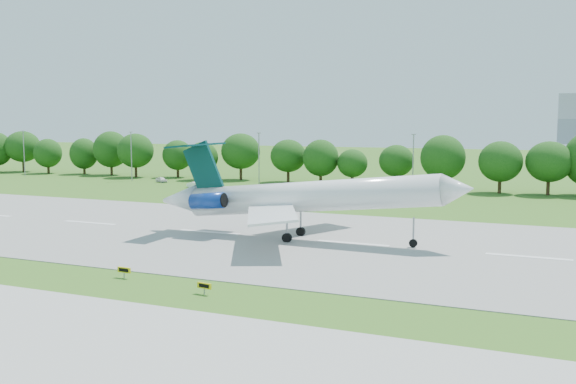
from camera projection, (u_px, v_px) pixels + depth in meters
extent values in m
plane|color=#32631A|center=(81.00, 273.00, 62.72)|extent=(600.00, 600.00, 0.00)
cube|color=gray|center=(209.00, 232.00, 85.57)|extent=(400.00, 45.00, 0.08)
cylinder|color=#382314|center=(25.00, 166.00, 185.59)|extent=(0.70, 0.70, 3.60)
sphere|color=#10360D|center=(24.00, 151.00, 185.10)|extent=(8.40, 8.40, 8.40)
cylinder|color=#382314|center=(139.00, 170.00, 170.01)|extent=(0.70, 0.70, 3.60)
sphere|color=#10360D|center=(139.00, 154.00, 169.52)|extent=(8.40, 8.40, 8.40)
cylinder|color=#382314|center=(277.00, 175.00, 154.43)|extent=(0.70, 0.70, 3.60)
sphere|color=#10360D|center=(277.00, 157.00, 153.94)|extent=(8.40, 8.40, 8.40)
cylinder|color=#382314|center=(445.00, 181.00, 138.85)|extent=(0.70, 0.70, 3.60)
sphere|color=#10360D|center=(446.00, 161.00, 138.36)|extent=(8.40, 8.40, 8.40)
cylinder|color=gray|center=(24.00, 154.00, 172.09)|extent=(0.24, 0.24, 12.00)
cube|color=gray|center=(23.00, 131.00, 171.41)|extent=(0.90, 0.25, 0.18)
cylinder|color=gray|center=(131.00, 157.00, 158.45)|extent=(0.24, 0.24, 12.00)
cube|color=gray|center=(131.00, 132.00, 157.78)|extent=(0.90, 0.25, 0.18)
cylinder|color=gray|center=(259.00, 160.00, 144.82)|extent=(0.24, 0.24, 12.00)
cube|color=gray|center=(259.00, 133.00, 144.14)|extent=(0.90, 0.25, 0.18)
cylinder|color=gray|center=(413.00, 164.00, 131.18)|extent=(0.24, 0.24, 12.00)
cube|color=gray|center=(414.00, 134.00, 130.51)|extent=(0.90, 0.25, 0.18)
cylinder|color=white|center=(310.00, 196.00, 79.35)|extent=(32.49, 4.28, 6.68)
cone|color=white|center=(458.00, 189.00, 72.48)|extent=(3.83, 3.82, 4.06)
cone|color=white|center=(180.00, 200.00, 86.50)|extent=(5.54, 3.85, 4.21)
cube|color=white|center=(272.00, 214.00, 73.29)|extent=(10.94, 14.91, 0.76)
cube|color=white|center=(316.00, 199.00, 87.14)|extent=(10.61, 14.94, 0.76)
cube|color=#043231|center=(203.00, 168.00, 84.65)|extent=(5.91, 0.63, 7.36)
cube|color=#043231|center=(196.00, 145.00, 84.72)|extent=(3.61, 10.26, 0.55)
cylinder|color=navy|center=(208.00, 201.00, 81.71)|extent=(4.71, 2.12, 2.44)
cylinder|color=navy|center=(228.00, 196.00, 86.85)|extent=(4.71, 2.12, 2.44)
cylinder|color=gray|center=(413.00, 230.00, 74.90)|extent=(0.21, 0.21, 3.06)
cylinder|color=black|center=(413.00, 243.00, 75.06)|extent=(0.97, 0.34, 0.97)
cylinder|color=gray|center=(287.00, 225.00, 78.36)|extent=(0.26, 0.26, 3.06)
cylinder|color=black|center=(287.00, 238.00, 78.53)|extent=(1.19, 0.50, 1.18)
cylinder|color=gray|center=(301.00, 220.00, 82.71)|extent=(0.26, 0.26, 3.06)
cylinder|color=black|center=(301.00, 232.00, 82.88)|extent=(1.19, 0.50, 1.18)
cube|color=gray|center=(204.00, 291.00, 55.13)|extent=(0.10, 0.10, 0.63)
cube|color=#DAC20B|center=(204.00, 286.00, 55.08)|extent=(1.46, 0.37, 0.50)
cube|color=black|center=(204.00, 286.00, 55.00)|extent=(1.08, 0.17, 0.32)
cube|color=gray|center=(124.00, 275.00, 60.86)|extent=(0.10, 0.10, 0.65)
cube|color=#DAC20B|center=(124.00, 270.00, 60.81)|extent=(1.49, 0.24, 0.51)
cube|color=black|center=(123.00, 270.00, 60.72)|extent=(1.11, 0.08, 0.32)
imported|color=white|center=(195.00, 185.00, 143.66)|extent=(3.80, 2.28, 1.18)
imported|color=silver|center=(161.00, 180.00, 155.22)|extent=(4.14, 3.22, 1.32)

